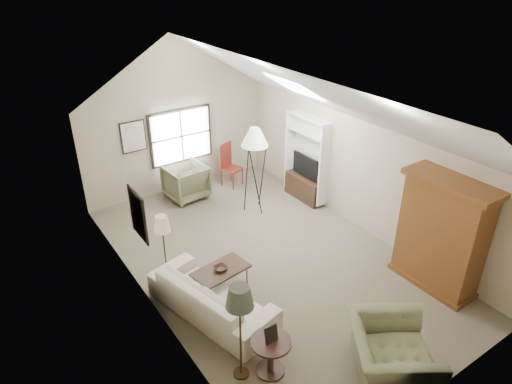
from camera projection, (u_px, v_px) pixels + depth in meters
room_shell at (269, 110)px, 7.97m from camera, size 5.01×8.01×4.00m
window at (181, 136)px, 11.73m from camera, size 1.72×0.08×1.42m
skylight at (295, 87)px, 9.27m from camera, size 0.80×1.20×0.52m
wall_art at (135, 173)px, 9.14m from camera, size 1.97×3.71×0.88m
armoire at (442, 234)px, 8.29m from camera, size 0.60×1.50×2.20m
tv_alcove at (307, 157)px, 11.27m from camera, size 0.32×1.30×2.10m
media_console at (304, 188)px, 11.66m from camera, size 0.34×1.18×0.60m
tv_panel at (305, 166)px, 11.37m from camera, size 0.05×0.90×0.55m
sofa at (212, 297)px, 7.90m from camera, size 1.51×2.59×0.71m
armchair_near at (390, 356)px, 6.64m from camera, size 1.71×1.75×0.86m
armchair_far at (186, 181)px, 11.66m from camera, size 1.02×1.04×0.89m
coffee_table at (221, 281)px, 8.43m from camera, size 1.09×0.70×0.52m
bowl at (221, 268)px, 8.30m from camera, size 0.28×0.28×0.06m
side_table at (271, 356)px, 6.80m from camera, size 0.74×0.74×0.61m
side_chair at (232, 165)px, 12.21m from camera, size 0.58×0.58×1.18m
tripod_lamp at (255, 170)px, 10.76m from camera, size 0.67×0.67×2.18m
dark_lamp at (240, 332)px, 6.50m from camera, size 0.49×0.49×1.70m
tan_lamp at (165, 250)px, 8.43m from camera, size 0.37×0.37×1.52m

